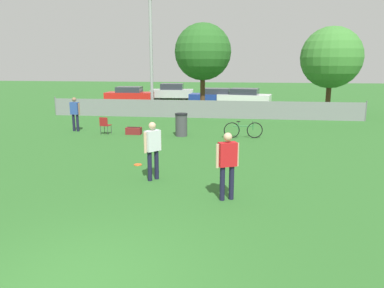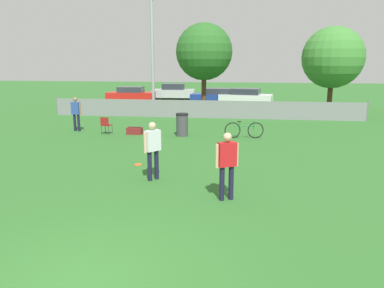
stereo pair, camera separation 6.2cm
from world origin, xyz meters
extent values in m
plane|color=#2D6628|center=(0.00, 0.00, 0.00)|extent=(120.00, 120.00, 0.00)
cube|color=gray|center=(0.00, 18.00, 0.55)|extent=(19.35, 0.03, 1.10)
cylinder|color=slate|center=(-9.67, 18.00, 0.61)|extent=(0.07, 0.07, 1.21)
cylinder|color=slate|center=(9.67, 18.00, 0.61)|extent=(0.07, 0.07, 1.21)
cylinder|color=#9E9EA3|center=(-3.54, 19.49, 3.67)|extent=(0.20, 0.20, 7.33)
cylinder|color=#4C331E|center=(-0.19, 19.95, 1.34)|extent=(0.32, 0.32, 2.69)
sphere|color=#286023|center=(-0.19, 19.95, 4.07)|extent=(3.69, 3.69, 3.69)
cylinder|color=#4C331E|center=(7.98, 20.29, 1.12)|extent=(0.32, 0.32, 2.25)
sphere|color=#3D7F33|center=(7.98, 20.29, 3.70)|extent=(3.87, 3.87, 3.87)
cylinder|color=#191933|center=(2.01, 3.94, 0.44)|extent=(0.13, 0.13, 0.89)
cylinder|color=#191933|center=(2.24, 4.04, 0.44)|extent=(0.13, 0.13, 0.89)
cube|color=red|center=(2.13, 3.99, 1.19)|extent=(0.50, 0.39, 0.60)
sphere|color=#D8AD8C|center=(2.13, 3.99, 1.63)|extent=(0.21, 0.21, 0.21)
cylinder|color=#D8AD8C|center=(1.88, 3.88, 1.16)|extent=(0.08, 0.08, 0.60)
cylinder|color=#D8AD8C|center=(2.37, 4.10, 1.16)|extent=(0.08, 0.08, 0.60)
cylinder|color=#191933|center=(-0.18, 5.25, 0.44)|extent=(0.13, 0.13, 0.89)
cylinder|color=#191933|center=(-0.02, 5.44, 0.44)|extent=(0.13, 0.13, 0.89)
cube|color=silver|center=(-0.10, 5.35, 1.19)|extent=(0.46, 0.49, 0.60)
sphere|color=#D8AD8C|center=(-0.10, 5.35, 1.63)|extent=(0.21, 0.21, 0.21)
cylinder|color=#D8AD8C|center=(-0.27, 5.14, 1.16)|extent=(0.08, 0.08, 0.60)
cylinder|color=#D8AD8C|center=(0.07, 5.55, 1.16)|extent=(0.08, 0.08, 0.60)
cylinder|color=#191933|center=(-5.72, 12.60, 0.43)|extent=(0.13, 0.13, 0.86)
cylinder|color=#191933|center=(-5.95, 12.65, 0.43)|extent=(0.13, 0.13, 0.86)
cube|color=#2D4C9E|center=(-5.84, 12.62, 1.16)|extent=(0.47, 0.31, 0.60)
sphere|color=#8C664C|center=(-5.84, 12.62, 1.60)|extent=(0.21, 0.21, 0.21)
cylinder|color=#8C664C|center=(-5.59, 12.57, 1.14)|extent=(0.08, 0.08, 0.60)
cylinder|color=#8C664C|center=(-6.09, 12.68, 1.14)|extent=(0.08, 0.08, 0.60)
cylinder|color=#E5591E|center=(-1.01, 6.86, 0.01)|extent=(0.27, 0.27, 0.03)
torus|color=#E5591E|center=(-1.01, 6.86, 0.01)|extent=(0.27, 0.27, 0.03)
cylinder|color=#333338|center=(-3.84, 12.23, 0.21)|extent=(0.02, 0.02, 0.42)
cylinder|color=#333338|center=(-4.21, 12.28, 0.21)|extent=(0.02, 0.02, 0.42)
cylinder|color=#333338|center=(-3.89, 11.86, 0.21)|extent=(0.02, 0.02, 0.42)
cylinder|color=#333338|center=(-4.26, 11.91, 0.21)|extent=(0.02, 0.02, 0.42)
cube|color=maroon|center=(-4.05, 12.07, 0.44)|extent=(0.47, 0.47, 0.03)
cube|color=maroon|center=(-4.08, 11.87, 0.65)|extent=(0.42, 0.08, 0.39)
torus|color=black|center=(2.01, 11.91, 0.37)|extent=(0.73, 0.14, 0.73)
torus|color=black|center=(3.06, 12.05, 0.37)|extent=(0.73, 0.14, 0.73)
cylinder|color=#267238|center=(2.53, 11.98, 0.56)|extent=(0.97, 0.17, 0.04)
cylinder|color=#267238|center=(2.30, 11.95, 0.56)|extent=(0.03, 0.03, 0.38)
cylinder|color=#267238|center=(2.97, 12.04, 0.56)|extent=(0.03, 0.03, 0.34)
cube|color=black|center=(2.30, 11.95, 0.76)|extent=(0.17, 0.08, 0.04)
cylinder|color=black|center=(2.97, 12.04, 0.73)|extent=(0.09, 0.44, 0.03)
cylinder|color=#3F3F44|center=(-0.36, 12.10, 0.50)|extent=(0.56, 0.56, 0.99)
cylinder|color=black|center=(-0.36, 12.10, 1.03)|extent=(0.58, 0.58, 0.08)
cube|color=maroon|center=(-2.72, 12.23, 0.16)|extent=(0.73, 0.40, 0.33)
cube|color=black|center=(-2.72, 12.23, 0.34)|extent=(0.62, 0.04, 0.02)
cylinder|color=black|center=(-6.14, 27.66, 0.31)|extent=(0.62, 0.21, 0.62)
cylinder|color=black|center=(-6.07, 26.15, 0.31)|extent=(0.62, 0.21, 0.62)
cylinder|color=black|center=(-8.67, 27.54, 0.31)|extent=(0.62, 0.21, 0.62)
cylinder|color=black|center=(-8.60, 26.03, 0.31)|extent=(0.62, 0.21, 0.62)
cube|color=red|center=(-7.37, 26.85, 0.51)|extent=(4.17, 1.93, 0.64)
cube|color=#2D333D|center=(-7.37, 26.85, 1.07)|extent=(2.20, 1.63, 0.48)
cylinder|color=black|center=(-2.94, 30.55, 0.30)|extent=(0.62, 0.22, 0.61)
cylinder|color=black|center=(-2.84, 29.09, 0.30)|extent=(0.62, 0.22, 0.61)
cylinder|color=black|center=(-5.38, 30.39, 0.30)|extent=(0.62, 0.22, 0.61)
cylinder|color=black|center=(-5.28, 28.93, 0.30)|extent=(0.62, 0.22, 0.61)
cube|color=#B7B7BC|center=(-4.11, 29.74, 0.54)|extent=(4.05, 1.95, 0.73)
cube|color=#2D333D|center=(-4.11, 29.74, 1.18)|extent=(2.15, 1.62, 0.55)
cylinder|color=black|center=(1.67, 26.80, 0.33)|extent=(0.66, 0.21, 0.65)
cylinder|color=black|center=(1.60, 25.34, 0.33)|extent=(0.66, 0.21, 0.65)
cylinder|color=black|center=(-1.04, 26.93, 0.33)|extent=(0.66, 0.21, 0.65)
cylinder|color=black|center=(-1.10, 25.46, 0.33)|extent=(0.66, 0.21, 0.65)
cube|color=navy|center=(0.28, 26.13, 0.53)|extent=(4.44, 1.89, 0.62)
cube|color=#2D333D|center=(0.28, 26.13, 1.06)|extent=(2.33, 1.59, 0.46)
cylinder|color=black|center=(4.03, 26.29, 0.33)|extent=(0.68, 0.29, 0.66)
cylinder|color=black|center=(3.76, 24.70, 0.33)|extent=(0.68, 0.29, 0.66)
cylinder|color=black|center=(1.47, 26.72, 0.33)|extent=(0.68, 0.29, 0.66)
cylinder|color=black|center=(1.20, 25.14, 0.33)|extent=(0.68, 0.29, 0.66)
cube|color=white|center=(2.61, 25.71, 0.54)|extent=(4.42, 2.51, 0.64)
cube|color=#2D333D|center=(2.61, 25.71, 1.10)|extent=(2.41, 1.95, 0.48)
camera|label=1|loc=(2.45, -5.03, 3.42)|focal=35.00mm
camera|label=2|loc=(2.51, -5.02, 3.42)|focal=35.00mm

